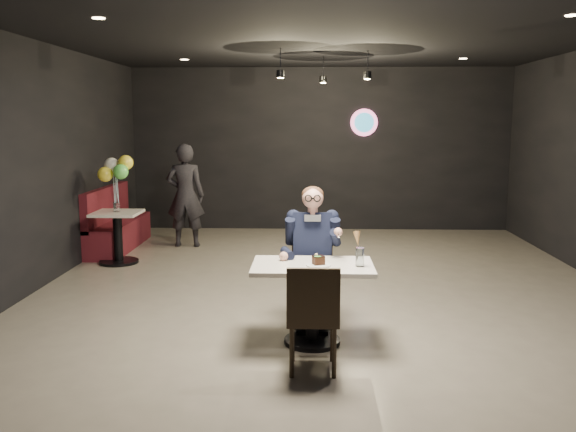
{
  "coord_description": "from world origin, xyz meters",
  "views": [
    {
      "loc": [
        -0.2,
        -6.9,
        2.05
      ],
      "look_at": [
        -0.41,
        -0.89,
        1.1
      ],
      "focal_mm": 38.0,
      "sensor_mm": 36.0,
      "label": 1
    }
  ],
  "objects_px": {
    "side_table": "(118,236)",
    "passerby": "(185,195)",
    "seated_man": "(312,254)",
    "balloon_vase": "(117,207)",
    "sundae_glass": "(360,257)",
    "chair_near": "(313,316)",
    "main_table": "(312,304)",
    "chair_far": "(312,279)",
    "booth_bench": "(119,218)"
  },
  "relations": [
    {
      "from": "side_table",
      "to": "balloon_vase",
      "type": "height_order",
      "value": "balloon_vase"
    },
    {
      "from": "seated_man",
      "to": "side_table",
      "type": "bearing_deg",
      "value": 137.47
    },
    {
      "from": "chair_far",
      "to": "booth_bench",
      "type": "distance_m",
      "value": 4.7
    },
    {
      "from": "seated_man",
      "to": "passerby",
      "type": "height_order",
      "value": "passerby"
    },
    {
      "from": "chair_near",
      "to": "balloon_vase",
      "type": "height_order",
      "value": "chair_near"
    },
    {
      "from": "side_table",
      "to": "passerby",
      "type": "xyz_separation_m",
      "value": [
        0.74,
        1.21,
        0.44
      ]
    },
    {
      "from": "side_table",
      "to": "passerby",
      "type": "bearing_deg",
      "value": 58.51
    },
    {
      "from": "booth_bench",
      "to": "main_table",
      "type": "bearing_deg",
      "value": -53.08
    },
    {
      "from": "sundae_glass",
      "to": "balloon_vase",
      "type": "bearing_deg",
      "value": 135.3
    },
    {
      "from": "chair_near",
      "to": "side_table",
      "type": "height_order",
      "value": "chair_near"
    },
    {
      "from": "sundae_glass",
      "to": "passerby",
      "type": "xyz_separation_m",
      "value": [
        -2.46,
        4.39,
        0.0
      ]
    },
    {
      "from": "main_table",
      "to": "chair_near",
      "type": "relative_size",
      "value": 1.2
    },
    {
      "from": "chair_far",
      "to": "passerby",
      "type": "distance_m",
      "value": 4.3
    },
    {
      "from": "balloon_vase",
      "to": "side_table",
      "type": "bearing_deg",
      "value": 0.0
    },
    {
      "from": "seated_man",
      "to": "balloon_vase",
      "type": "distance_m",
      "value": 3.78
    },
    {
      "from": "sundae_glass",
      "to": "side_table",
      "type": "height_order",
      "value": "sundae_glass"
    },
    {
      "from": "main_table",
      "to": "chair_far",
      "type": "relative_size",
      "value": 1.2
    },
    {
      "from": "chair_near",
      "to": "seated_man",
      "type": "height_order",
      "value": "seated_man"
    },
    {
      "from": "chair_near",
      "to": "booth_bench",
      "type": "distance_m",
      "value": 5.62
    },
    {
      "from": "seated_man",
      "to": "side_table",
      "type": "distance_m",
      "value": 3.79
    },
    {
      "from": "chair_near",
      "to": "balloon_vase",
      "type": "bearing_deg",
      "value": 126.47
    },
    {
      "from": "seated_man",
      "to": "balloon_vase",
      "type": "bearing_deg",
      "value": 137.47
    },
    {
      "from": "passerby",
      "to": "chair_near",
      "type": "bearing_deg",
      "value": 110.34
    },
    {
      "from": "chair_far",
      "to": "booth_bench",
      "type": "bearing_deg",
      "value": 130.95
    },
    {
      "from": "seated_man",
      "to": "balloon_vase",
      "type": "relative_size",
      "value": 10.44
    },
    {
      "from": "chair_near",
      "to": "passerby",
      "type": "bearing_deg",
      "value": 112.07
    },
    {
      "from": "chair_near",
      "to": "passerby",
      "type": "distance_m",
      "value": 5.34
    },
    {
      "from": "chair_far",
      "to": "chair_near",
      "type": "bearing_deg",
      "value": -90.0
    },
    {
      "from": "passerby",
      "to": "seated_man",
      "type": "bearing_deg",
      "value": 116.26
    },
    {
      "from": "side_table",
      "to": "balloon_vase",
      "type": "xyz_separation_m",
      "value": [
        0.0,
        0.0,
        0.42
      ]
    },
    {
      "from": "chair_near",
      "to": "seated_man",
      "type": "bearing_deg",
      "value": 89.57
    },
    {
      "from": "side_table",
      "to": "chair_far",
      "type": "bearing_deg",
      "value": -42.53
    },
    {
      "from": "side_table",
      "to": "chair_near",
      "type": "bearing_deg",
      "value": -53.1
    },
    {
      "from": "main_table",
      "to": "balloon_vase",
      "type": "distance_m",
      "value": 4.19
    },
    {
      "from": "booth_bench",
      "to": "side_table",
      "type": "relative_size",
      "value": 2.46
    },
    {
      "from": "seated_man",
      "to": "side_table",
      "type": "relative_size",
      "value": 1.79
    },
    {
      "from": "balloon_vase",
      "to": "booth_bench",
      "type": "bearing_deg",
      "value": 106.7
    },
    {
      "from": "chair_near",
      "to": "balloon_vase",
      "type": "xyz_separation_m",
      "value": [
        -2.78,
        3.7,
        0.36
      ]
    },
    {
      "from": "chair_far",
      "to": "side_table",
      "type": "distance_m",
      "value": 3.77
    },
    {
      "from": "chair_near",
      "to": "sundae_glass",
      "type": "xyz_separation_m",
      "value": [
        0.42,
        0.53,
        0.38
      ]
    },
    {
      "from": "sundae_glass",
      "to": "side_table",
      "type": "relative_size",
      "value": 0.21
    },
    {
      "from": "sundae_glass",
      "to": "passerby",
      "type": "distance_m",
      "value": 5.03
    },
    {
      "from": "seated_man",
      "to": "sundae_glass",
      "type": "relative_size",
      "value": 8.45
    },
    {
      "from": "chair_far",
      "to": "side_table",
      "type": "height_order",
      "value": "chair_far"
    },
    {
      "from": "booth_bench",
      "to": "side_table",
      "type": "height_order",
      "value": "booth_bench"
    },
    {
      "from": "passerby",
      "to": "balloon_vase",
      "type": "bearing_deg",
      "value": 56.36
    },
    {
      "from": "chair_near",
      "to": "passerby",
      "type": "relative_size",
      "value": 0.55
    },
    {
      "from": "passerby",
      "to": "booth_bench",
      "type": "bearing_deg",
      "value": 9.47
    },
    {
      "from": "main_table",
      "to": "seated_man",
      "type": "xyz_separation_m",
      "value": [
        0.0,
        0.55,
        0.34
      ]
    },
    {
      "from": "booth_bench",
      "to": "passerby",
      "type": "bearing_deg",
      "value": 11.63
    }
  ]
}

